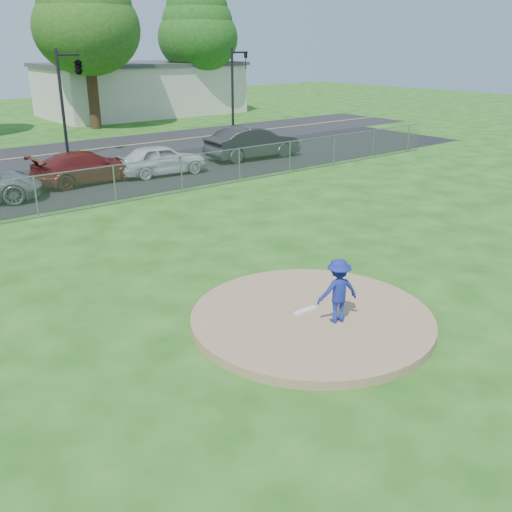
{
  "coord_description": "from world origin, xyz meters",
  "views": [
    {
      "loc": [
        -8.09,
        -8.18,
        5.88
      ],
      "look_at": [
        0.0,
        2.0,
        1.0
      ],
      "focal_mm": 40.0,
      "sensor_mm": 36.0,
      "label": 1
    }
  ],
  "objects_px": {
    "commercial_building": "(142,88)",
    "traffic_signal_center": "(76,68)",
    "pitcher": "(338,291)",
    "parked_car_darkred": "(87,167)",
    "tree_far_right": "(198,27)",
    "parked_car_pearl": "(162,159)",
    "parked_car_charcoal": "(253,142)",
    "tree_right": "(85,15)",
    "traffic_signal_right": "(235,85)"
  },
  "relations": [
    {
      "from": "parked_car_darkred",
      "to": "tree_right",
      "type": "bearing_deg",
      "value": -27.12
    },
    {
      "from": "traffic_signal_right",
      "to": "parked_car_charcoal",
      "type": "height_order",
      "value": "traffic_signal_right"
    },
    {
      "from": "traffic_signal_center",
      "to": "pitcher",
      "type": "bearing_deg",
      "value": -99.47
    },
    {
      "from": "commercial_building",
      "to": "traffic_signal_center",
      "type": "height_order",
      "value": "traffic_signal_center"
    },
    {
      "from": "traffic_signal_right",
      "to": "parked_car_pearl",
      "type": "xyz_separation_m",
      "value": [
        -9.22,
        -6.54,
        -2.64
      ]
    },
    {
      "from": "parked_car_pearl",
      "to": "parked_car_charcoal",
      "type": "relative_size",
      "value": 0.81
    },
    {
      "from": "parked_car_pearl",
      "to": "parked_car_darkred",
      "type": "bearing_deg",
      "value": 85.72
    },
    {
      "from": "parked_car_charcoal",
      "to": "parked_car_pearl",
      "type": "bearing_deg",
      "value": 98.94
    },
    {
      "from": "traffic_signal_center",
      "to": "traffic_signal_right",
      "type": "distance_m",
      "value": 10.34
    },
    {
      "from": "commercial_building",
      "to": "tree_far_right",
      "type": "relative_size",
      "value": 1.53
    },
    {
      "from": "tree_far_right",
      "to": "traffic_signal_center",
      "type": "xyz_separation_m",
      "value": [
        -16.03,
        -13.0,
        -2.45
      ]
    },
    {
      "from": "traffic_signal_center",
      "to": "tree_right",
      "type": "bearing_deg",
      "value": 63.29
    },
    {
      "from": "parked_car_charcoal",
      "to": "commercial_building",
      "type": "bearing_deg",
      "value": -9.14
    },
    {
      "from": "traffic_signal_center",
      "to": "pitcher",
      "type": "height_order",
      "value": "traffic_signal_center"
    },
    {
      "from": "traffic_signal_center",
      "to": "parked_car_charcoal",
      "type": "relative_size",
      "value": 1.09
    },
    {
      "from": "tree_far_right",
      "to": "parked_car_pearl",
      "type": "height_order",
      "value": "tree_far_right"
    },
    {
      "from": "tree_far_right",
      "to": "parked_car_darkred",
      "type": "relative_size",
      "value": 2.22
    },
    {
      "from": "traffic_signal_center",
      "to": "parked_car_darkred",
      "type": "xyz_separation_m",
      "value": [
        -2.37,
        -5.93,
        -3.9
      ]
    },
    {
      "from": "traffic_signal_center",
      "to": "tree_far_right",
      "type": "bearing_deg",
      "value": 39.04
    },
    {
      "from": "traffic_signal_right",
      "to": "parked_car_pearl",
      "type": "bearing_deg",
      "value": -144.63
    },
    {
      "from": "commercial_building",
      "to": "traffic_signal_right",
      "type": "distance_m",
      "value": 16.14
    },
    {
      "from": "commercial_building",
      "to": "parked_car_darkred",
      "type": "xyz_separation_m",
      "value": [
        -14.4,
        -21.93,
        -1.45
      ]
    },
    {
      "from": "tree_right",
      "to": "tree_far_right",
      "type": "xyz_separation_m",
      "value": [
        11.0,
        3.0,
        -0.59
      ]
    },
    {
      "from": "traffic_signal_center",
      "to": "parked_car_charcoal",
      "type": "height_order",
      "value": "traffic_signal_center"
    },
    {
      "from": "commercial_building",
      "to": "parked_car_pearl",
      "type": "xyz_separation_m",
      "value": [
        -10.98,
        -22.54,
        -1.44
      ]
    },
    {
      "from": "pitcher",
      "to": "parked_car_darkred",
      "type": "height_order",
      "value": "pitcher"
    },
    {
      "from": "tree_right",
      "to": "tree_far_right",
      "type": "height_order",
      "value": "tree_right"
    },
    {
      "from": "tree_right",
      "to": "parked_car_darkred",
      "type": "relative_size",
      "value": 2.4
    },
    {
      "from": "tree_right",
      "to": "traffic_signal_center",
      "type": "bearing_deg",
      "value": -116.71
    },
    {
      "from": "tree_far_right",
      "to": "parked_car_pearl",
      "type": "relative_size",
      "value": 2.56
    },
    {
      "from": "tree_right",
      "to": "pitcher",
      "type": "xyz_separation_m",
      "value": [
        -8.79,
        -32.56,
        -6.74
      ]
    },
    {
      "from": "pitcher",
      "to": "parked_car_darkred",
      "type": "distance_m",
      "value": 16.69
    },
    {
      "from": "tree_far_right",
      "to": "parked_car_charcoal",
      "type": "height_order",
      "value": "tree_far_right"
    },
    {
      "from": "traffic_signal_center",
      "to": "parked_car_charcoal",
      "type": "bearing_deg",
      "value": -41.17
    },
    {
      "from": "commercial_building",
      "to": "tree_right",
      "type": "height_order",
      "value": "tree_right"
    },
    {
      "from": "tree_far_right",
      "to": "parked_car_charcoal",
      "type": "xyz_separation_m",
      "value": [
        -9.13,
        -19.03,
        -6.2
      ]
    },
    {
      "from": "commercial_building",
      "to": "traffic_signal_right",
      "type": "xyz_separation_m",
      "value": [
        -1.76,
        -16.0,
        1.2
      ]
    },
    {
      "from": "traffic_signal_center",
      "to": "traffic_signal_right",
      "type": "bearing_deg",
      "value": 0.0
    },
    {
      "from": "tree_right",
      "to": "traffic_signal_right",
      "type": "height_order",
      "value": "tree_right"
    },
    {
      "from": "commercial_building",
      "to": "parked_car_darkred",
      "type": "relative_size",
      "value": 3.39
    },
    {
      "from": "traffic_signal_center",
      "to": "parked_car_darkred",
      "type": "height_order",
      "value": "traffic_signal_center"
    },
    {
      "from": "traffic_signal_right",
      "to": "parked_car_darkred",
      "type": "xyz_separation_m",
      "value": [
        -12.64,
        -5.93,
        -2.65
      ]
    },
    {
      "from": "traffic_signal_center",
      "to": "parked_car_charcoal",
      "type": "xyz_separation_m",
      "value": [
        6.9,
        -6.03,
        -3.75
      ]
    },
    {
      "from": "tree_far_right",
      "to": "pitcher",
      "type": "bearing_deg",
      "value": -119.1
    },
    {
      "from": "commercial_building",
      "to": "tree_far_right",
      "type": "height_order",
      "value": "tree_far_right"
    },
    {
      "from": "parked_car_pearl",
      "to": "parked_car_charcoal",
      "type": "xyz_separation_m",
      "value": [
        5.85,
        0.51,
        0.14
      ]
    },
    {
      "from": "traffic_signal_center",
      "to": "pitcher",
      "type": "relative_size",
      "value": 3.93
    },
    {
      "from": "tree_right",
      "to": "traffic_signal_right",
      "type": "relative_size",
      "value": 2.08
    },
    {
      "from": "traffic_signal_right",
      "to": "tree_far_right",
      "type": "bearing_deg",
      "value": 66.09
    },
    {
      "from": "tree_far_right",
      "to": "traffic_signal_right",
      "type": "xyz_separation_m",
      "value": [
        -5.76,
        -13.0,
        -3.7
      ]
    }
  ]
}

